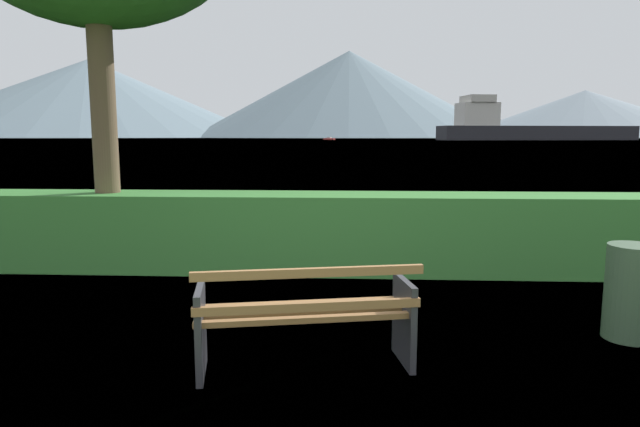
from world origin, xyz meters
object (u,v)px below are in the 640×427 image
(cargo_ship_large, at_px, (523,128))
(park_bench, at_px, (306,317))
(sailboat_mid, at_px, (329,139))
(trash_bin, at_px, (631,292))

(cargo_ship_large, bearing_deg, park_bench, -107.49)
(sailboat_mid, bearing_deg, cargo_ship_large, -9.11)
(park_bench, bearing_deg, sailboat_mid, 92.01)
(trash_bin, xyz_separation_m, cargo_ship_large, (69.34, 228.21, 4.59))
(park_bench, relative_size, sailboat_mid, 0.32)
(park_bench, height_order, trash_bin, park_bench)
(park_bench, xyz_separation_m, trash_bin, (2.83, 0.82, 0.00))
(trash_bin, bearing_deg, park_bench, -163.90)
(trash_bin, distance_m, sailboat_mid, 241.41)
(sailboat_mid, bearing_deg, trash_bin, -87.31)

